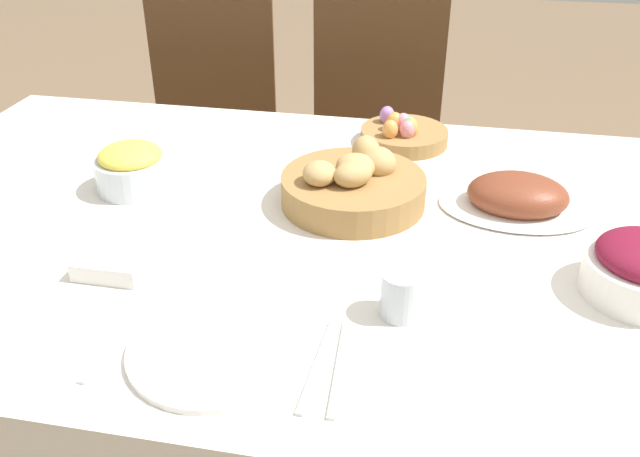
{
  "coord_description": "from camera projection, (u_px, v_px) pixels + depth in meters",
  "views": [
    {
      "loc": [
        0.22,
        -1.08,
        1.41
      ],
      "look_at": [
        0.02,
        -0.08,
        0.81
      ],
      "focal_mm": 38.0,
      "sensor_mm": 36.0,
      "label": 1
    }
  ],
  "objects": [
    {
      "name": "bread_basket",
      "position": [
        354.0,
        184.0,
        1.32
      ],
      "size": [
        0.28,
        0.28,
        0.11
      ],
      "color": "#9E7542",
      "rests_on": "dining_table"
    },
    {
      "name": "knife",
      "position": [
        318.0,
        364.0,
        0.93
      ],
      "size": [
        0.02,
        0.2,
        0.0
      ],
      "rotation": [
        0.0,
        0.0,
        -0.05
      ],
      "color": "silver",
      "rests_on": "dining_table"
    },
    {
      "name": "chair_far_left",
      "position": [
        210.0,
        138.0,
        2.28
      ],
      "size": [
        0.46,
        0.46,
        0.98
      ],
      "rotation": [
        0.0,
        0.0,
        0.11
      ],
      "color": "brown",
      "rests_on": "ground"
    },
    {
      "name": "egg_basket",
      "position": [
        403.0,
        134.0,
        1.59
      ],
      "size": [
        0.2,
        0.2,
        0.08
      ],
      "color": "#9E7542",
      "rests_on": "dining_table"
    },
    {
      "name": "dinner_plate",
      "position": [
        215.0,
        349.0,
        0.96
      ],
      "size": [
        0.25,
        0.25,
        0.01
      ],
      "color": "white",
      "rests_on": "dining_table"
    },
    {
      "name": "chair_far_center",
      "position": [
        371.0,
        151.0,
        2.19
      ],
      "size": [
        0.42,
        0.42,
        0.98
      ],
      "rotation": [
        0.0,
        0.0,
        -0.0
      ],
      "color": "brown",
      "rests_on": "ground"
    },
    {
      "name": "pineapple_bowl",
      "position": [
        132.0,
        168.0,
        1.38
      ],
      "size": [
        0.15,
        0.15,
        0.1
      ],
      "color": "silver",
      "rests_on": "dining_table"
    },
    {
      "name": "ham_platter",
      "position": [
        517.0,
        197.0,
        1.31
      ],
      "size": [
        0.3,
        0.21,
        0.08
      ],
      "color": "white",
      "rests_on": "dining_table"
    },
    {
      "name": "drinking_cup",
      "position": [
        402.0,
        294.0,
        1.02
      ],
      "size": [
        0.07,
        0.07,
        0.07
      ],
      "color": "silver",
      "rests_on": "dining_table"
    },
    {
      "name": "fork",
      "position": [
        117.0,
        337.0,
        0.98
      ],
      "size": [
        0.02,
        0.2,
        0.0
      ],
      "rotation": [
        0.0,
        0.0,
        -0.05
      ],
      "color": "silver",
      "rests_on": "dining_table"
    },
    {
      "name": "butter_dish",
      "position": [
        111.0,
        266.0,
        1.12
      ],
      "size": [
        0.11,
        0.07,
        0.03
      ],
      "color": "white",
      "rests_on": "dining_table"
    },
    {
      "name": "spoon",
      "position": [
        339.0,
        367.0,
        0.93
      ],
      "size": [
        0.02,
        0.2,
        0.0
      ],
      "rotation": [
        0.0,
        0.0,
        0.05
      ],
      "color": "silver",
      "rests_on": "dining_table"
    },
    {
      "name": "dining_table",
      "position": [
        318.0,
        378.0,
        1.47
      ],
      "size": [
        1.86,
        1.11,
        0.77
      ],
      "color": "white",
      "rests_on": "ground"
    }
  ]
}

